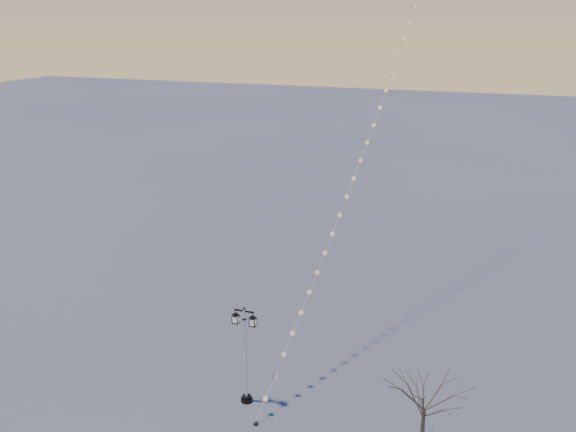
% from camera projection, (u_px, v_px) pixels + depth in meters
% --- Properties ---
extents(ground, '(300.00, 300.00, 0.00)m').
position_uv_depth(ground, '(251.00, 409.00, 28.75)').
color(ground, '#505152').
rests_on(ground, ground).
extents(street_lamp, '(1.40, 0.61, 5.52)m').
position_uv_depth(street_lamp, '(245.00, 351.00, 28.36)').
color(street_lamp, black).
rests_on(street_lamp, ground).
extents(bare_tree, '(2.52, 2.52, 4.18)m').
position_uv_depth(bare_tree, '(425.00, 397.00, 25.09)').
color(bare_tree, '#4E3F2C').
rests_on(bare_tree, ground).
extents(kite_train, '(6.54, 34.48, 37.87)m').
position_uv_depth(kite_train, '(400.00, 23.00, 35.47)').
color(kite_train, black).
rests_on(kite_train, ground).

